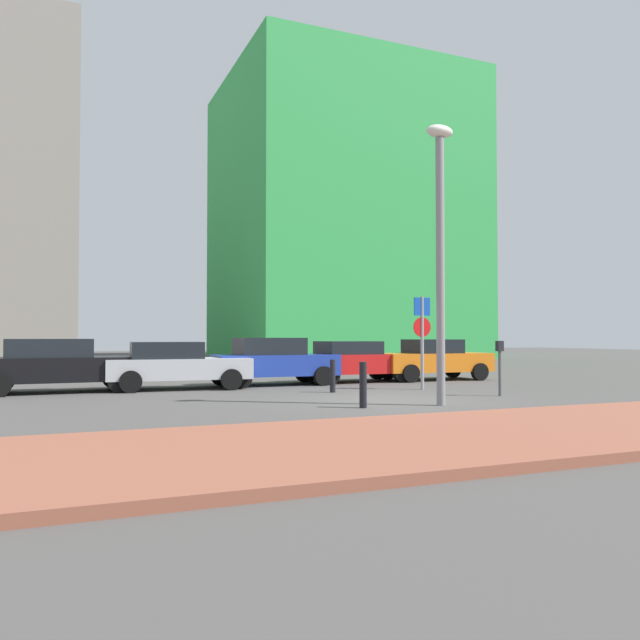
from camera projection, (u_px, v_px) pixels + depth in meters
name	position (u px, v px, depth m)	size (l,w,h in m)	color
ground_plane	(382.00, 400.00, 15.80)	(120.00, 120.00, 0.00)	#4C4947
sidewalk_brick	(555.00, 429.00, 10.32)	(40.00, 4.45, 0.14)	#93513D
parked_car_black	(58.00, 364.00, 18.01)	(4.53, 2.04, 1.54)	black
parked_car_silver	(176.00, 364.00, 19.13)	(4.38, 2.31, 1.45)	#B7BABF
parked_car_blue	(273.00, 360.00, 20.77)	(4.06, 2.05, 1.57)	#1E389E
parked_car_red	(354.00, 360.00, 22.16)	(4.09, 2.08, 1.45)	red
parked_car_orange	(433.00, 359.00, 23.20)	(4.29, 2.11, 1.51)	orange
parking_sign_post	(422.00, 331.00, 19.02)	(0.60, 0.10, 2.83)	gray
parking_meter	(500.00, 360.00, 16.92)	(0.18, 0.14, 1.49)	#4C4C51
street_lamp	(440.00, 238.00, 14.66)	(0.70, 0.36, 6.61)	gray
traffic_bollard_near	(333.00, 376.00, 17.98)	(0.16, 0.16, 0.95)	black
traffic_bollard_mid	(363.00, 385.00, 14.07)	(0.17, 0.17, 1.04)	black
building_colorful_midrise	(340.00, 221.00, 50.42)	(18.00, 16.59, 22.00)	green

